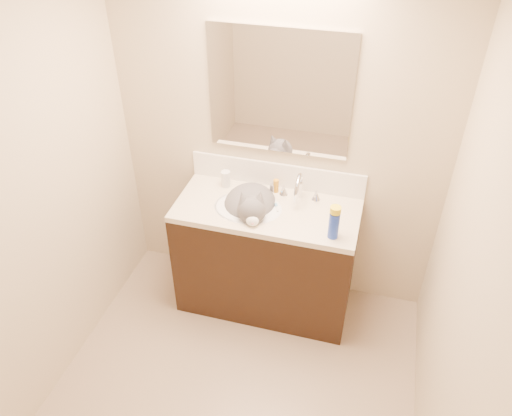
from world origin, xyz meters
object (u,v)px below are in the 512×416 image
Objects in this scene: vanity_cabinet at (266,259)px; spray_can at (334,225)px; basin at (248,216)px; cat at (251,206)px; faucet at (299,189)px; pill_bottle at (226,179)px; amber_bottle at (276,186)px; silver_jar at (273,187)px.

vanity_cabinet is 6.87× the size of spray_can.
basin is 0.86× the size of cat.
cat reaches higher than basin.
basin is 0.38m from faucet.
pill_bottle is (-0.52, 0.03, -0.03)m from faucet.
cat is 5.61× the size of amber_bottle.
faucet is 0.21m from silver_jar.
pill_bottle is at bearing 123.89° from cat.
vanity_cabinet is 0.73m from spray_can.
cat is 4.57× the size of pill_bottle.
silver_jar reaches higher than vanity_cabinet.
pill_bottle is (-0.22, 0.20, 0.13)m from basin.
cat reaches higher than pill_bottle.
silver_jar is 0.60m from spray_can.
silver_jar is at bearing 63.81° from basin.
faucet reaches higher than basin.
faucet is at bearing 130.85° from spray_can.
spray_can is at bearing -36.85° from cat.
vanity_cabinet is 0.52m from silver_jar.
basin is at bearing 165.36° from spray_can.
faucet reaches higher than spray_can.
pill_bottle is 0.33m from silver_jar.
faucet reaches higher than vanity_cabinet.
faucet is at bearing 6.27° from cat.
basin is at bearing -116.19° from silver_jar.
cat is 0.29m from pill_bottle.
silver_jar is at bearing 140.68° from spray_can.
pill_bottle reaches higher than basin.
basin is 3.92× the size of pill_bottle.
spray_can is at bearing -49.15° from faucet.
faucet is at bearing -18.57° from amber_bottle.
faucet is at bearing -3.52° from pill_bottle.
basin is at bearing -42.68° from pill_bottle.
amber_bottle is at bearing 139.81° from spray_can.
spray_can is at bearing -39.32° from silver_jar.
amber_bottle is (0.02, -0.00, 0.02)m from silver_jar.
pill_bottle is (-0.23, 0.17, 0.07)m from cat.
faucet is (0.18, 0.14, 0.54)m from vanity_cabinet.
silver_jar is 0.58× the size of amber_bottle.
vanity_cabinet is 2.29× the size of cat.
cat is at bearing -122.00° from amber_bottle.
pill_bottle is at bearing -174.84° from silver_jar.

